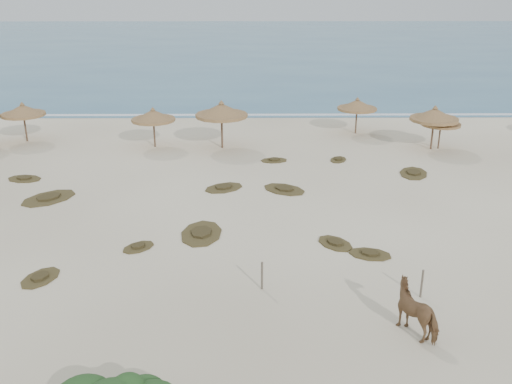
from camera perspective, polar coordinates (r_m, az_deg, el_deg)
ground at (r=22.89m, az=-4.10°, el=-7.47°), size 160.00×160.00×0.00m
ocean at (r=95.71m, az=-1.37°, el=14.46°), size 200.00×100.00×0.01m
foam_line at (r=47.37m, az=-2.23°, el=7.70°), size 70.00×0.60×0.01m
palapa_1 at (r=42.35m, az=-22.28°, el=7.53°), size 2.99×2.99×2.77m
palapa_2 at (r=38.54m, az=-10.25°, el=7.49°), size 3.80×3.80×2.72m
palapa_3 at (r=37.68m, az=-3.47°, el=8.10°), size 4.04×4.04×3.23m
palapa_4 at (r=41.95m, az=10.09°, el=8.54°), size 3.72×3.72×2.66m
palapa_5 at (r=39.13m, az=17.42°, el=7.35°), size 3.40×3.40×2.95m
palapa_6 at (r=39.49m, az=18.04°, el=6.78°), size 3.37×3.37×2.42m
horse at (r=19.34m, az=15.95°, el=-11.29°), size 1.83×2.11×1.64m
fence_post_near at (r=21.07m, az=0.61°, el=-8.37°), size 0.09×0.09×1.11m
fence_post_far at (r=21.43m, az=16.25°, el=-8.79°), size 0.10×0.10×1.09m
scrub_1 at (r=31.36m, az=-20.02°, el=-0.55°), size 3.36×3.44×0.16m
scrub_2 at (r=24.80m, az=-11.68°, el=-5.39°), size 1.70×1.70×0.16m
scrub_3 at (r=30.69m, az=2.84°, el=0.29°), size 2.88×2.69×0.16m
scrub_4 at (r=24.86m, az=7.91°, el=-5.07°), size 1.97×2.13×0.16m
scrub_5 at (r=34.38m, az=15.48°, el=1.84°), size 2.23×2.78×0.16m
scrub_6 at (r=34.82m, az=-22.15°, el=1.26°), size 2.19×1.67×0.16m
scrub_7 at (r=35.50m, az=1.82°, el=3.21°), size 1.80×1.31×0.16m
scrub_9 at (r=25.64m, az=-5.49°, el=-4.11°), size 2.02×2.93×0.16m
scrub_10 at (r=35.97m, az=8.22°, el=3.24°), size 1.45×1.71×0.16m
scrub_11 at (r=23.48m, az=-20.76°, el=-8.00°), size 1.74×2.08×0.16m
scrub_12 at (r=24.18m, az=11.34°, el=-6.08°), size 2.02×1.60×0.16m
scrub_13 at (r=30.93m, az=-3.24°, el=0.45°), size 2.63×2.40×0.16m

